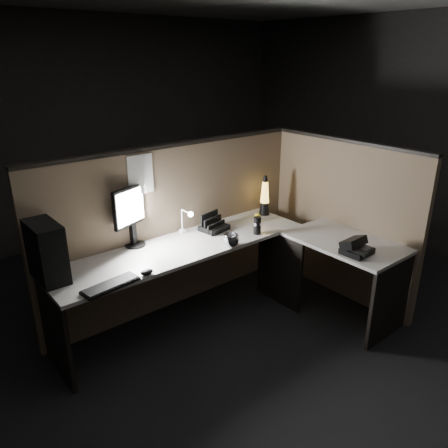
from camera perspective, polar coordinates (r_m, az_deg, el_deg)
floor at (r=3.74m, az=2.43°, el=-15.48°), size 6.00×6.00×0.00m
room_shell at (r=3.06m, az=2.91°, el=9.64°), size 6.00×6.00×6.00m
partition_back at (r=4.02m, az=-6.20°, el=-0.52°), size 2.66×0.06×1.50m
partition_right at (r=4.33m, az=15.01°, el=0.45°), size 0.06×1.66×1.50m
desk at (r=3.69m, az=2.06°, el=-5.34°), size 2.60×1.60×0.73m
pc_tower at (r=3.33m, az=-22.31°, el=-3.25°), size 0.19×0.41×0.43m
monitor at (r=3.66m, az=-11.96°, el=1.74°), size 0.39×0.19×0.51m
keyboard at (r=3.16m, az=-14.56°, el=-7.76°), size 0.43×0.19×0.02m
mouse at (r=3.26m, az=-10.05°, el=-6.20°), size 0.10×0.07×0.04m
clip_lamp at (r=3.86m, az=-4.94°, el=0.47°), size 0.05×0.19×0.24m
organizer at (r=4.00m, az=-1.39°, el=-0.23°), size 0.27×0.24×0.17m
lava_lamp at (r=4.37m, az=5.33°, el=3.33°), size 0.11×0.11×0.40m
travel_mug at (r=3.91m, az=4.37°, el=-0.20°), size 0.07×0.07×0.16m
steel_mug at (r=3.65m, az=0.93°, el=-2.13°), size 0.14×0.14×0.11m
figurine at (r=4.21m, az=4.36°, el=1.02°), size 0.06×0.06×0.06m
pinned_paper at (r=3.65m, az=-10.85°, el=6.35°), size 0.23×0.00×0.33m
desk_phone at (r=3.68m, az=16.80°, el=-2.95°), size 0.23×0.25×0.14m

